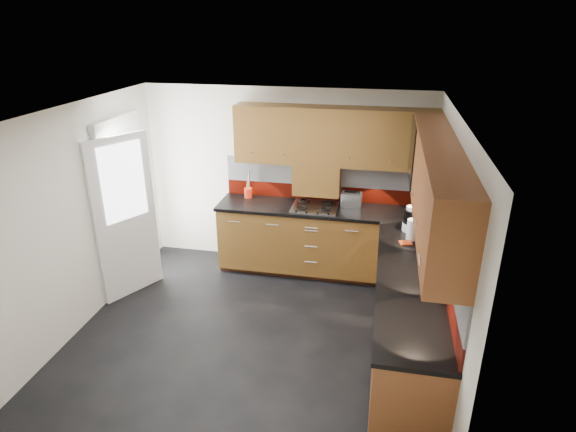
% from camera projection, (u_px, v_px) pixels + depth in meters
% --- Properties ---
extents(room, '(4.00, 3.80, 2.64)m').
position_uv_depth(room, '(249.00, 206.00, 4.70)').
color(room, black).
extents(base_cabinets, '(2.70, 3.20, 0.95)m').
position_uv_depth(base_cabinets, '(357.00, 275.00, 5.57)').
color(base_cabinets, brown).
rests_on(base_cabinets, room).
extents(countertop, '(2.72, 3.22, 0.04)m').
position_uv_depth(countertop, '(358.00, 238.00, 5.37)').
color(countertop, black).
rests_on(countertop, base_cabinets).
extents(backsplash, '(2.70, 3.20, 0.54)m').
position_uv_depth(backsplash, '(381.00, 208.00, 5.42)').
color(backsplash, maroon).
rests_on(backsplash, countertop).
extents(upper_cabinets, '(2.50, 3.20, 0.72)m').
position_uv_depth(upper_cabinets, '(380.00, 157.00, 5.05)').
color(upper_cabinets, brown).
rests_on(upper_cabinets, room).
extents(extractor_hood, '(0.60, 0.33, 0.40)m').
position_uv_depth(extractor_hood, '(317.00, 179.00, 6.19)').
color(extractor_hood, brown).
rests_on(extractor_hood, room).
extents(glass_cabinet, '(0.32, 0.80, 0.66)m').
position_uv_depth(glass_cabinet, '(426.00, 150.00, 5.22)').
color(glass_cabinet, black).
rests_on(glass_cabinet, room).
extents(back_door, '(0.42, 1.19, 2.04)m').
position_uv_depth(back_door, '(126.00, 209.00, 5.88)').
color(back_door, white).
rests_on(back_door, room).
extents(gas_hob, '(0.58, 0.51, 0.05)m').
position_uv_depth(gas_hob, '(315.00, 207.00, 6.16)').
color(gas_hob, silver).
rests_on(gas_hob, countertop).
extents(utensil_pot, '(0.11, 0.11, 0.38)m').
position_uv_depth(utensil_pot, '(248.00, 191.00, 6.49)').
color(utensil_pot, red).
rests_on(utensil_pot, countertop).
extents(toaster, '(0.27, 0.18, 0.19)m').
position_uv_depth(toaster, '(352.00, 199.00, 6.19)').
color(toaster, silver).
rests_on(toaster, countertop).
extents(food_processor, '(0.18, 0.18, 0.30)m').
position_uv_depth(food_processor, '(411.00, 220.00, 5.46)').
color(food_processor, white).
rests_on(food_processor, countertop).
extents(paper_towel, '(0.14, 0.14, 0.24)m').
position_uv_depth(paper_towel, '(412.00, 230.00, 5.25)').
color(paper_towel, white).
rests_on(paper_towel, countertop).
extents(orange_cloth, '(0.15, 0.14, 0.01)m').
position_uv_depth(orange_cloth, '(406.00, 243.00, 5.20)').
color(orange_cloth, '#F0471A').
rests_on(orange_cloth, countertop).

